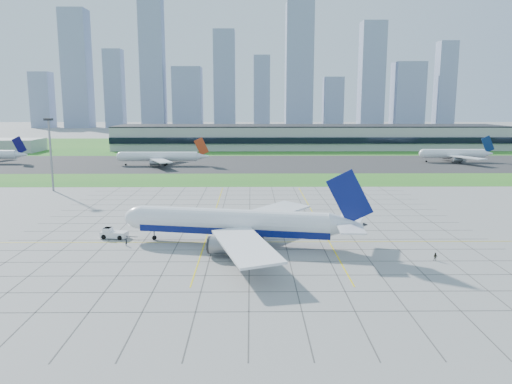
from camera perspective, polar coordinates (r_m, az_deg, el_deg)
ground at (r=114.74m, az=-0.76°, el=-5.47°), size 1400.00×1400.00×0.00m
grass_median at (r=202.86m, az=-0.69°, el=1.42°), size 700.00×35.00×0.04m
asphalt_taxiway at (r=257.35m, az=-0.67°, el=3.29°), size 700.00×75.00×0.04m
grass_far at (r=366.79m, az=-0.65°, el=5.35°), size 700.00×145.00×0.04m
apron_markings at (r=125.45m, az=-0.55°, el=-4.09°), size 120.00×130.00×0.03m
terminal at (r=343.43m, az=6.07°, el=6.28°), size 260.00×43.00×15.80m
service_block at (r=359.38m, az=-27.20°, el=4.77°), size 50.00×25.00×8.00m
light_mast at (r=189.64m, az=-22.46°, el=4.95°), size 2.50×2.50×25.60m
city_skyline at (r=631.17m, az=-1.46°, el=12.74°), size 523.00×32.40×160.00m
airliner at (r=110.13m, az=-2.30°, el=-3.58°), size 54.86×55.07×17.43m
pushback_tug at (r=120.42m, az=-16.02°, el=-4.59°), size 8.83×3.99×2.42m
crew_near at (r=113.49m, az=-14.60°, el=-5.56°), size 0.51×0.66×1.62m
crew_far at (r=105.88m, az=19.83°, el=-6.97°), size 1.01×0.96×1.66m
distant_jet_1 at (r=253.29m, az=-10.86°, el=4.01°), size 43.68×42.66×14.08m
distant_jet_2 at (r=282.76m, az=21.75°, el=4.09°), size 37.30×42.66×14.08m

